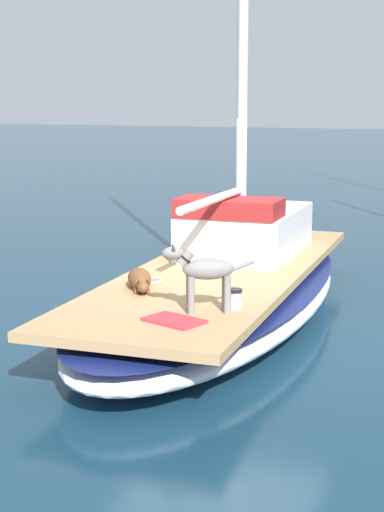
% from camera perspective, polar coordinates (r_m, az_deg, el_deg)
% --- Properties ---
extents(ground_plane, '(120.00, 120.00, 0.00)m').
position_cam_1_polar(ground_plane, '(10.46, 1.97, -4.45)').
color(ground_plane, '#143347').
extents(sailboat_main, '(2.74, 7.31, 0.66)m').
position_cam_1_polar(sailboat_main, '(10.38, 1.99, -2.66)').
color(sailboat_main, white).
rests_on(sailboat_main, ground).
extents(cabin_house, '(1.47, 2.26, 0.84)m').
position_cam_1_polar(cabin_house, '(11.29, 3.68, 1.92)').
color(cabin_house, silver).
rests_on(cabin_house, sailboat_main).
extents(dog_brown, '(0.56, 0.86, 0.22)m').
position_cam_1_polar(dog_brown, '(9.25, -3.64, -1.63)').
color(dog_brown, brown).
rests_on(dog_brown, sailboat_main).
extents(dog_grey, '(0.87, 0.51, 0.70)m').
position_cam_1_polar(dog_grey, '(8.17, 0.83, -1.06)').
color(dog_grey, gray).
rests_on(dog_grey, sailboat_main).
extents(deck_winch, '(0.16, 0.16, 0.21)m').
position_cam_1_polar(deck_winch, '(8.38, 2.99, -3.04)').
color(deck_winch, '#B7B7BC').
rests_on(deck_winch, sailboat_main).
extents(coiled_rope, '(0.32, 0.32, 0.04)m').
position_cam_1_polar(coiled_rope, '(9.57, -3.00, -1.72)').
color(coiled_rope, beige).
rests_on(coiled_rope, sailboat_main).
extents(deck_towel, '(0.65, 0.53, 0.03)m').
position_cam_1_polar(deck_towel, '(7.92, -1.25, -4.50)').
color(deck_towel, '#C6333D').
rests_on(deck_towel, sailboat_main).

